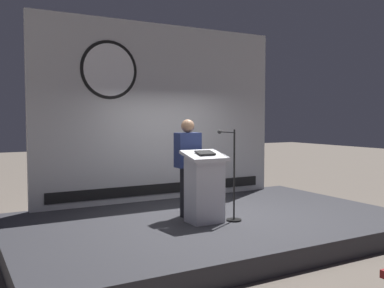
{
  "coord_description": "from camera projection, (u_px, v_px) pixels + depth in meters",
  "views": [
    {
      "loc": [
        -3.69,
        -5.97,
        1.94
      ],
      "look_at": [
        -0.26,
        0.17,
        1.51
      ],
      "focal_mm": 40.29,
      "sensor_mm": 36.0,
      "label": 1
    }
  ],
  "objects": [
    {
      "name": "ground_plane",
      "position": [
        210.0,
        235.0,
        7.12
      ],
      "size": [
        40.0,
        40.0,
        0.0
      ],
      "primitive_type": "plane",
      "color": "#6B6056"
    },
    {
      "name": "stage_platform",
      "position": [
        210.0,
        226.0,
        7.11
      ],
      "size": [
        6.4,
        4.0,
        0.3
      ],
      "primitive_type": "cube",
      "color": "#333338",
      "rests_on": "ground"
    },
    {
      "name": "banner_display",
      "position": [
        161.0,
        113.0,
        8.59
      ],
      "size": [
        5.13,
        0.12,
        3.49
      ],
      "color": "silver",
      "rests_on": "stage_platform"
    },
    {
      "name": "podium",
      "position": [
        204.0,
        187.0,
        6.73
      ],
      "size": [
        0.64,
        0.5,
        1.13
      ],
      "color": "silver",
      "rests_on": "stage_platform"
    },
    {
      "name": "speaker_person",
      "position": [
        188.0,
        167.0,
        7.12
      ],
      "size": [
        0.4,
        0.26,
        1.61
      ],
      "color": "black",
      "rests_on": "stage_platform"
    },
    {
      "name": "microphone_stand",
      "position": [
        232.0,
        188.0,
        6.88
      ],
      "size": [
        0.24,
        0.59,
        1.46
      ],
      "color": "black",
      "rests_on": "stage_platform"
    }
  ]
}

